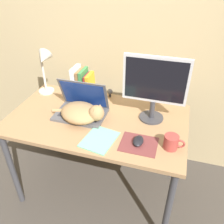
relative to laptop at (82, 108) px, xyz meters
The scene contains 13 objects.
ground_plane 0.90m from the laptop, 72.16° to the right, with size 12.00×12.00×0.00m, color #3D3833.
wall_back 0.77m from the laptop, 77.78° to the left, with size 8.00×0.05×2.60m.
desk 0.18m from the laptop, 10.11° to the right, with size 1.27×0.73×0.75m.
laptop is the anchor object (origin of this frame).
cat 0.07m from the laptop, 64.09° to the right, with size 0.42×0.32×0.14m.
external_monitor 0.55m from the laptop, 10.12° to the left, with size 0.43×0.17×0.46m.
mousepad 0.52m from the laptop, 24.46° to the right, with size 0.23×0.19×0.00m.
computer_mouse 0.51m from the laptop, 23.93° to the right, with size 0.06×0.10×0.03m.
book_row 0.25m from the laptop, 108.67° to the left, with size 0.16×0.15×0.26m.
desk_lamp 0.48m from the laptop, 153.14° to the left, with size 0.17×0.17×0.39m.
notepad 0.33m from the laptop, 47.71° to the right, with size 0.22×0.26×0.01m.
webcam 0.32m from the laptop, 67.77° to the left, with size 0.05×0.05×0.07m.
mug 0.69m from the laptop, 15.90° to the right, with size 0.13×0.09×0.09m.
Camera 1 is at (0.50, -0.94, 1.74)m, focal length 38.00 mm.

